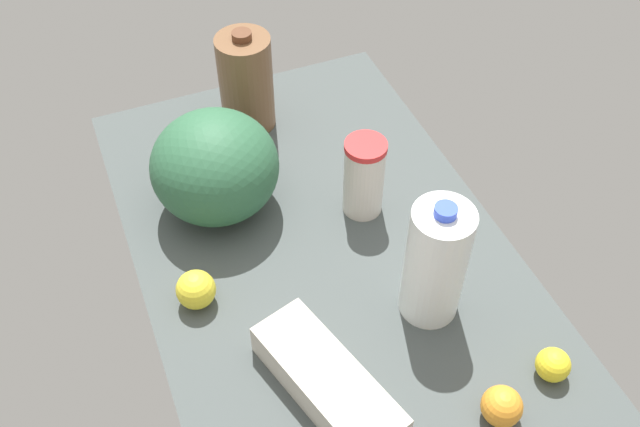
# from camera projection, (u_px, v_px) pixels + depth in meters

# --- Properties ---
(countertop) EXTENTS (1.20, 0.76, 0.03)m
(countertop) POSITION_uv_depth(u_px,v_px,m) (320.00, 249.00, 1.53)
(countertop) COLOR #444B4A
(countertop) RESTS_ON ground
(chocolate_milk_jug) EXTENTS (0.13, 0.13, 0.26)m
(chocolate_milk_jug) POSITION_uv_depth(u_px,v_px,m) (246.00, 82.00, 1.70)
(chocolate_milk_jug) COLOR brown
(chocolate_milk_jug) RESTS_ON countertop
(milk_jug) EXTENTS (0.12, 0.12, 0.29)m
(milk_jug) POSITION_uv_depth(u_px,v_px,m) (436.00, 263.00, 1.31)
(milk_jug) COLOR white
(milk_jug) RESTS_ON countertop
(tumbler_cup) EXTENTS (0.09, 0.09, 0.19)m
(tumbler_cup) POSITION_uv_depth(u_px,v_px,m) (364.00, 177.00, 1.52)
(tumbler_cup) COLOR beige
(tumbler_cup) RESTS_ON countertop
(egg_carton) EXTENTS (0.33, 0.20, 0.07)m
(egg_carton) POSITION_uv_depth(u_px,v_px,m) (328.00, 383.00, 1.26)
(egg_carton) COLOR beige
(egg_carton) RESTS_ON countertop
(watermelon) EXTENTS (0.27, 0.27, 0.24)m
(watermelon) POSITION_uv_depth(u_px,v_px,m) (215.00, 167.00, 1.51)
(watermelon) COLOR #2D5F3F
(watermelon) RESTS_ON countertop
(lemon_far_back) EXTENTS (0.06, 0.06, 0.06)m
(lemon_far_back) POSITION_uv_depth(u_px,v_px,m) (553.00, 365.00, 1.29)
(lemon_far_back) COLOR yellow
(lemon_far_back) RESTS_ON countertop
(orange_near_front) EXTENTS (0.07, 0.07, 0.07)m
(orange_near_front) POSITION_uv_depth(u_px,v_px,m) (502.00, 406.00, 1.23)
(orange_near_front) COLOR orange
(orange_near_front) RESTS_ON countertop
(lemon_loose) EXTENTS (0.08, 0.08, 0.08)m
(lemon_loose) POSITION_uv_depth(u_px,v_px,m) (196.00, 290.00, 1.39)
(lemon_loose) COLOR yellow
(lemon_loose) RESTS_ON countertop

